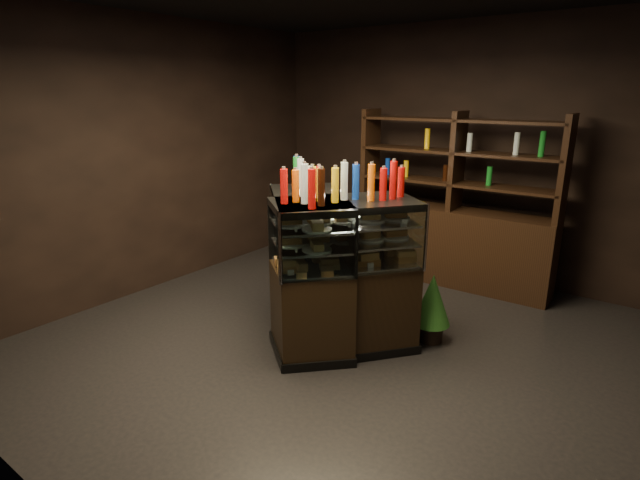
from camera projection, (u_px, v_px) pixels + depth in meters
The scene contains 7 objects.
ground at pixel (336, 341), 4.58m from camera, with size 5.00×5.00×0.00m, color black.
room_shell at pixel (338, 125), 4.02m from camera, with size 5.02×5.02×3.01m.
display_case at pixel (326, 295), 4.46m from camera, with size 1.64×1.36×1.35m.
food_display at pixel (326, 231), 4.29m from camera, with size 1.26×0.99×0.42m.
bottles_top at pixel (327, 181), 4.16m from camera, with size 1.09×0.85×0.30m.
potted_conifer at pixel (432, 298), 4.49m from camera, with size 0.34×0.34×0.73m.
back_shelving at pixel (451, 233), 5.85m from camera, with size 2.31×0.48×2.00m.
Camera 1 is at (2.36, -3.38, 2.21)m, focal length 28.00 mm.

